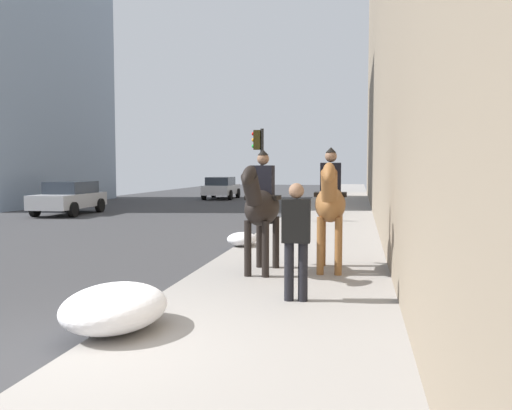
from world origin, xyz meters
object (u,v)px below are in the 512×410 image
Objects in this scene: mounted_horse_near at (261,205)px; mounted_horse_far at (330,202)px; pedestrian_greeting at (296,234)px; traffic_light_near_curb at (259,160)px; car_mid_lane at (221,187)px; car_near_lane at (70,197)px.

mounted_horse_far is (0.41, -1.22, 0.05)m from mounted_horse_near.
pedestrian_greeting is (-1.98, -0.86, -0.26)m from mounted_horse_near.
traffic_light_near_curb reaches higher than pedestrian_greeting.
pedestrian_greeting is 0.49× the size of traffic_light_near_curb.
traffic_light_near_curb reaches higher than mounted_horse_far.
pedestrian_greeting reaches higher than car_mid_lane.
mounted_horse_far is 16.71m from car_near_lane.
traffic_light_near_curb is at bearing 71.50° from car_near_lane.
car_mid_lane is (26.96, 8.04, -0.33)m from pedestrian_greeting.
mounted_horse_near is at bearing 38.79° from car_near_lane.
mounted_horse_near is 1.29m from mounted_horse_far.
mounted_horse_far is at bearing 42.85° from car_near_lane.
traffic_light_near_curb is (11.56, 2.66, 1.23)m from pedestrian_greeting.
mounted_horse_near is 16.16m from car_near_lane.
mounted_horse_far is 2.43m from pedestrian_greeting.
traffic_light_near_curb reaches higher than car_mid_lane.
pedestrian_greeting is at bearing 36.69° from car_near_lane.
car_near_lane is at bearing -135.75° from mounted_horse_far.
car_near_lane is at bearing 74.21° from traffic_light_near_curb.
mounted_horse_far is 25.98m from car_mid_lane.
mounted_horse_near is at bearing -72.79° from mounted_horse_far.
car_mid_lane is at bearing 19.27° from traffic_light_near_curb.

